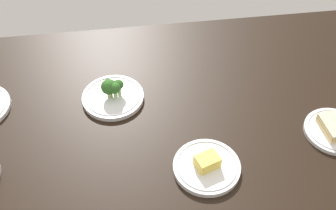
{
  "coord_description": "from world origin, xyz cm",
  "views": [
    {
      "loc": [
        -12.5,
        -90.56,
        101.72
      ],
      "look_at": [
        0.0,
        0.0,
        6.0
      ],
      "focal_mm": 44.62,
      "sensor_mm": 36.0,
      "label": 1
    }
  ],
  "objects": [
    {
      "name": "plate_cheese",
      "position": [
        7.65,
        -24.26,
        5.27
      ],
      "size": [
        19.09,
        19.09,
        5.19
      ],
      "color": "silver",
      "rests_on": "dining_table"
    },
    {
      "name": "plate_broccoli",
      "position": [
        -17.18,
        7.08,
        5.99
      ],
      "size": [
        20.1,
        20.1,
        8.14
      ],
      "color": "silver",
      "rests_on": "dining_table"
    },
    {
      "name": "plate_sandwich",
      "position": [
        48.79,
        -16.5,
        5.46
      ],
      "size": [
        18.24,
        18.24,
        4.49
      ],
      "color": "silver",
      "rests_on": "dining_table"
    },
    {
      "name": "dining_table",
      "position": [
        0.0,
        0.0,
        2.0
      ],
      "size": [
        157.41,
        92.42,
        4.0
      ],
      "primitive_type": "cube",
      "color": "black",
      "rests_on": "ground"
    }
  ]
}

